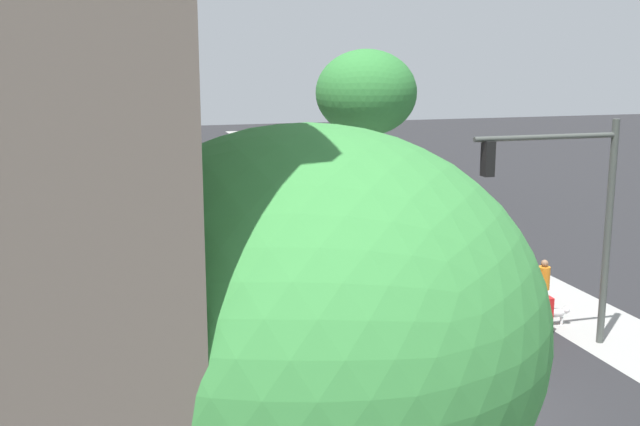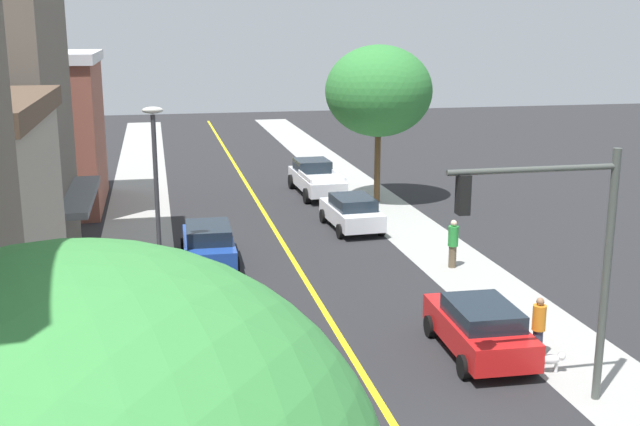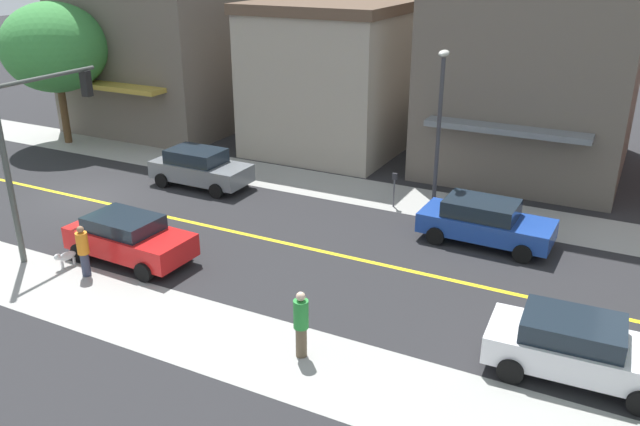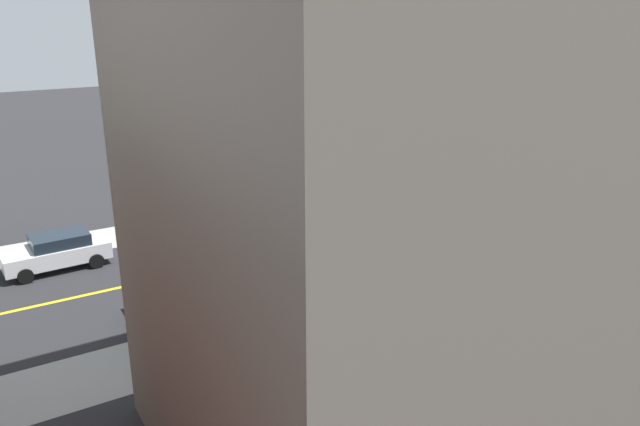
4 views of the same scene
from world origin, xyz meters
name	(u,v)px [view 1 (image 1 of 4)]	position (x,y,z in m)	size (l,w,h in m)	color
ground_plane	(474,408)	(0.00, 0.00, 0.00)	(140.00, 140.00, 0.00)	#262628
road_centerline_stripe	(474,408)	(0.00, 0.00, 0.00)	(0.20, 126.00, 0.00)	yellow
street_tree_left_near	(307,327)	(-5.85, -7.03, 5.00)	(5.33, 5.33, 7.28)	brown
street_tree_left_far	(366,93)	(6.10, 25.18, 5.75)	(5.43, 5.43, 8.07)	brown
fire_hydrant	(226,358)	(-5.16, 3.51, 0.41)	(0.44, 0.24, 0.83)	red
parking_meter	(189,255)	(-5.07, 11.98, 0.94)	(0.12, 0.18, 1.43)	#4C4C51
traffic_light_mast	(570,200)	(4.03, 2.78, 4.14)	(4.22, 0.32, 6.24)	#474C47
street_lamp	(179,165)	(-5.12, 13.63, 3.93)	(0.70, 0.36, 6.34)	#38383D
red_sedan_right_curb	(491,288)	(3.50, 5.87, 0.81)	(2.22, 4.41, 1.54)	red
blue_sedan_left_curb	(221,230)	(-3.27, 16.08, 0.82)	(2.20, 4.63, 1.57)	#1E429E
white_sedan_right_curb	(348,204)	(3.43, 20.01, 0.81)	(2.25, 4.44, 1.55)	silver
grey_sedan_left_curb	(289,335)	(-3.50, 3.54, 0.85)	(2.09, 4.39, 1.65)	slate
white_pickup_truck	(305,177)	(3.38, 27.79, 0.89)	(2.38, 5.82, 1.76)	silver
pedestrian_orange_shirt	(543,285)	(5.04, 5.41, 0.91)	(0.37, 0.37, 1.72)	#33384C
pedestrian_green_shirt	(450,225)	(5.77, 13.66, 0.98)	(0.39, 0.39, 1.86)	brown
small_dog	(557,313)	(4.89, 4.37, 0.37)	(0.76, 0.39, 0.57)	silver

